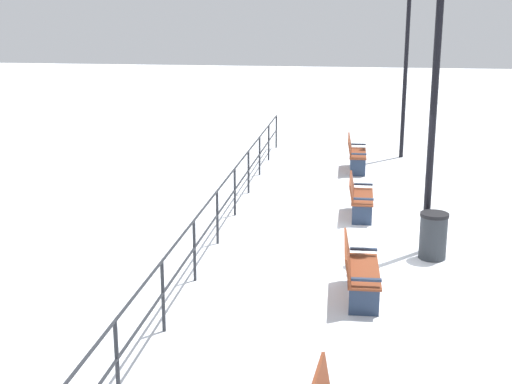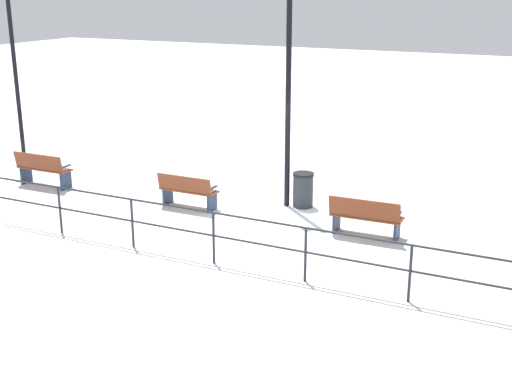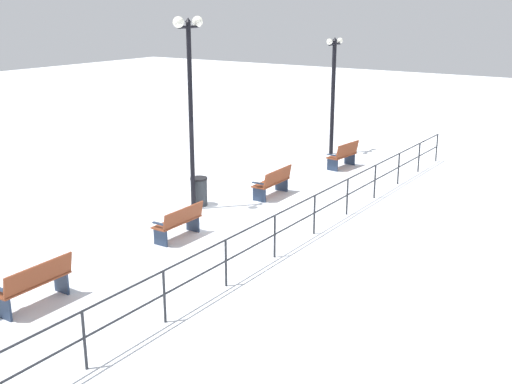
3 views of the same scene
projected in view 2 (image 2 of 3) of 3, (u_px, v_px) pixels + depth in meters
The scene contains 8 objects.
ground_plane at pixel (270, 222), 15.12m from camera, with size 80.00×80.00×0.00m, color white.
bench_second at pixel (366, 216), 14.12m from camera, with size 0.59×1.52×0.88m.
bench_third at pixel (188, 190), 15.93m from camera, with size 0.51×1.42×0.84m.
bench_fourth at pixel (43, 169), 17.62m from camera, with size 0.52×1.54×0.92m.
lamppost_middle at pixel (289, 53), 15.18m from camera, with size 0.29×1.07×5.31m.
lamppost_far at pixel (13, 54), 18.79m from camera, with size 0.23×0.94×5.06m.
waterfront_railing at pixel (213, 229), 12.71m from camera, with size 0.05×18.74×1.04m.
trash_bin at pixel (303, 190), 16.06m from camera, with size 0.50×0.50×0.83m.
Camera 2 is at (-12.94, -5.95, 5.12)m, focal length 47.43 mm.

